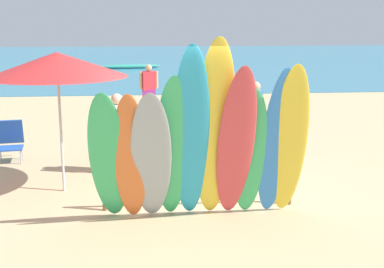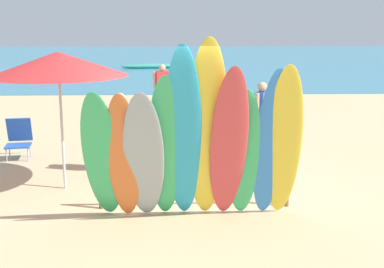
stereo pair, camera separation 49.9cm
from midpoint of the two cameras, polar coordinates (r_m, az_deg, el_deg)
ground at (r=21.57m, az=-3.89°, el=5.01°), size 60.00×60.00×0.00m
ocean_water at (r=39.83m, az=-4.62°, el=8.43°), size 60.00×40.00×0.02m
surfboard_rack at (r=7.75m, az=-1.10°, el=-4.78°), size 2.97×0.07×0.62m
surfboard_green_0 at (r=7.09m, az=-11.35°, el=-2.68°), size 0.60×0.86×1.94m
surfboard_orange_1 at (r=7.04m, az=-8.91°, el=-2.78°), size 0.49×0.75×1.92m
surfboard_grey_2 at (r=6.99m, az=-6.65°, el=-2.74°), size 0.57×0.85×1.93m
surfboard_green_3 at (r=7.01m, az=-4.26°, el=-1.75°), size 0.51×0.86×2.15m
surfboard_teal_4 at (r=6.91m, az=-2.18°, el=-0.21°), size 0.55×1.00×2.55m
surfboard_yellow_5 at (r=6.93m, az=0.48°, el=0.19°), size 0.56×0.97×2.64m
surfboard_red_6 at (r=6.98m, az=2.92°, el=-1.24°), size 0.55×0.99×2.28m
surfboard_green_7 at (r=7.20m, az=4.56°, el=-2.20°), size 0.49×0.71×1.95m
surfboard_blue_8 at (r=7.20m, az=7.53°, el=-1.10°), size 0.52×0.79×2.23m
surfboard_yellow_9 at (r=7.22m, az=8.92°, el=-0.92°), size 0.57×0.87×2.28m
beachgoer_by_water at (r=9.59m, az=-9.83°, el=0.71°), size 0.53×0.34×1.51m
beachgoer_photographing at (r=10.22m, az=-3.21°, el=1.96°), size 0.42×0.61×1.62m
beachgoer_near_rack at (r=15.59m, az=-5.78°, el=5.39°), size 0.57×0.28×1.54m
beachgoer_strolling at (r=10.96m, az=5.78°, el=2.45°), size 0.41×0.51×1.56m
beach_chair_red at (r=11.12m, az=-20.93°, el=-0.61°), size 0.59×0.72×0.83m
beach_umbrella at (r=8.55m, az=-16.53°, el=7.47°), size 2.26×2.26×2.32m
distant_boat at (r=31.45m, az=-7.46°, el=7.52°), size 3.81×1.10×0.30m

